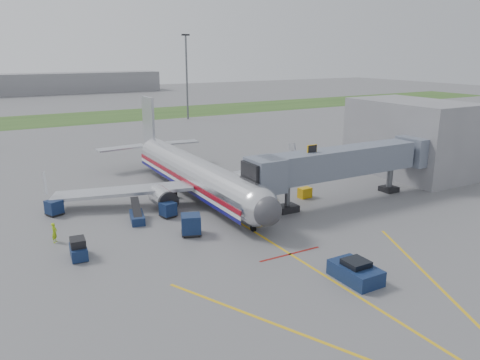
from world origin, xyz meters
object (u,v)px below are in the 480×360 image
airliner (195,173)px  ramp_worker (54,233)px  baggage_tug (78,249)px  pushback_tug (355,272)px  belt_loader (137,217)px

airliner → ramp_worker: bearing=-157.7°
airliner → baggage_tug: bearing=-144.1°
ramp_worker → pushback_tug: bearing=-103.3°
baggage_tug → belt_loader: bearing=41.2°
pushback_tug → baggage_tug: (-17.02, 14.14, 0.08)m
baggage_tug → belt_loader: 9.05m
airliner → ramp_worker: 18.12m
airliner → pushback_tug: 25.49m
belt_loader → airliner: bearing=31.2°
pushback_tug → baggage_tug: 22.13m
airliner → belt_loader: size_ratio=8.84×
baggage_tug → belt_loader: belt_loader is taller
airliner → pushback_tug: (1.51, -25.37, -1.98)m
airliner → baggage_tug: size_ratio=14.16×
airliner → pushback_tug: size_ratio=9.31×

